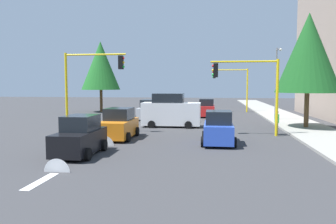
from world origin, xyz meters
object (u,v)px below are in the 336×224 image
object	(u,v)px
traffic_signal_near_right	(89,76)
car_blue	(218,129)
tree_roadside_near	(308,53)
car_silver	(149,110)
traffic_signal_near_left	(249,82)
delivery_van_white	(171,111)
traffic_signal_far_left	(233,81)
tree_opposite_side	(101,66)
car_red	(207,109)
street_lamp_curbside	(277,76)
car_orange	(119,125)
pedestrian_crossing	(277,122)
car_black	(80,137)

from	to	relation	value
traffic_signal_near_right	car_blue	world-z (taller)	traffic_signal_near_right
tree_roadside_near	car_silver	size ratio (longest dim) A/B	2.22
traffic_signal_near_right	traffic_signal_near_left	xyz separation A→B (m)	(-0.00, 11.34, -0.39)
delivery_van_white	car_blue	world-z (taller)	delivery_van_white
traffic_signal_far_left	car_silver	bearing A→B (deg)	-41.23
tree_roadside_near	tree_opposite_side	bearing A→B (deg)	-123.07
traffic_signal_far_left	car_red	bearing A→B (deg)	-24.59
street_lamp_curbside	car_orange	bearing A→B (deg)	-45.15
traffic_signal_far_left	car_red	world-z (taller)	traffic_signal_far_left
delivery_van_white	car_silver	bearing A→B (deg)	-152.94
tree_roadside_near	delivery_van_white	xyz separation A→B (m)	(0.00, -10.76, -4.67)
street_lamp_curbside	pedestrian_crossing	size ratio (longest dim) A/B	4.12
car_silver	car_orange	distance (m)	12.25
street_lamp_curbside	tree_roadside_near	xyz separation A→B (m)	(5.61, 1.30, 1.61)
tree_opposite_side	car_red	size ratio (longest dim) A/B	2.38
car_red	tree_opposite_side	bearing A→B (deg)	-109.83
traffic_signal_near_left	tree_roadside_near	bearing A→B (deg)	129.36
traffic_signal_near_left	tree_roadside_near	distance (m)	6.69
traffic_signal_near_left	tree_opposite_side	size ratio (longest dim) A/B	0.58
traffic_signal_near_right	tree_opposite_side	size ratio (longest dim) A/B	0.65
traffic_signal_near_right	street_lamp_curbside	xyz separation A→B (m)	(-9.61, 14.92, 0.24)
tree_roadside_near	car_black	size ratio (longest dim) A/B	2.38
delivery_van_white	pedestrian_crossing	distance (m)	8.61
traffic_signal_far_left	car_silver	distance (m)	13.85
traffic_signal_near_right	car_orange	world-z (taller)	traffic_signal_near_right
traffic_signal_near_right	car_blue	xyz separation A→B (m)	(3.61, 9.24, -3.21)
traffic_signal_near_right	tree_opposite_side	bearing A→B (deg)	-163.65
car_silver	pedestrian_crossing	size ratio (longest dim) A/B	2.40
car_orange	pedestrian_crossing	distance (m)	10.93
traffic_signal_near_right	delivery_van_white	xyz separation A→B (m)	(-4.00, 5.46, -2.82)
car_blue	car_orange	world-z (taller)	same
car_red	pedestrian_crossing	distance (m)	13.55
street_lamp_curbside	car_red	xyz separation A→B (m)	(-3.51, -6.68, -3.45)
car_blue	car_red	bearing A→B (deg)	-176.58
street_lamp_curbside	car_silver	distance (m)	12.91
car_red	car_orange	xyz separation A→B (m)	(15.54, -5.41, 0.00)
traffic_signal_near_left	car_orange	xyz separation A→B (m)	(2.41, -8.51, -2.82)
car_red	car_silver	world-z (taller)	same
traffic_signal_near_left	car_silver	distance (m)	13.53
tree_opposite_side	car_silver	world-z (taller)	tree_opposite_side
car_blue	street_lamp_curbside	bearing A→B (deg)	156.77
traffic_signal_far_left	traffic_signal_near_left	bearing A→B (deg)	-0.13
car_silver	car_blue	bearing A→B (deg)	26.69
traffic_signal_near_right	tree_roadside_near	world-z (taller)	tree_roadside_near
car_blue	car_silver	size ratio (longest dim) A/B	0.91
traffic_signal_far_left	car_red	distance (m)	8.14
traffic_signal_near_left	car_orange	bearing A→B (deg)	-74.18
delivery_van_white	car_blue	xyz separation A→B (m)	(7.61, 3.78, -0.39)
car_silver	traffic_signal_near_right	bearing A→B (deg)	-14.16
street_lamp_curbside	car_orange	distance (m)	17.39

